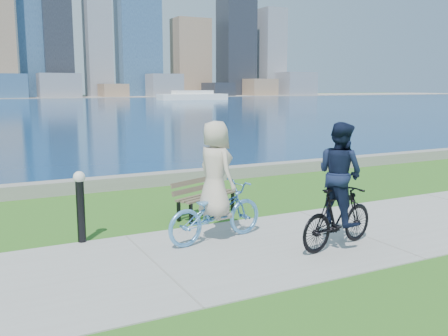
% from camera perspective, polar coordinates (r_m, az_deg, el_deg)
% --- Properties ---
extents(ground, '(320.00, 320.00, 0.00)m').
position_cam_1_polar(ground, '(10.08, 14.46, -7.14)').
color(ground, '#265817').
rests_on(ground, ground).
extents(concrete_path, '(80.00, 3.50, 0.02)m').
position_cam_1_polar(concrete_path, '(10.08, 14.46, -7.08)').
color(concrete_path, gray).
rests_on(concrete_path, ground).
extents(seawall, '(90.00, 0.50, 0.35)m').
position_cam_1_polar(seawall, '(15.10, -1.28, -0.70)').
color(seawall, slate).
rests_on(seawall, ground).
extents(bay_water, '(320.00, 131.00, 0.01)m').
position_cam_1_polar(bay_water, '(79.49, -22.67, 6.60)').
color(bay_water, navy).
rests_on(bay_water, ground).
extents(ferry_far, '(14.28, 4.08, 1.94)m').
position_cam_1_polar(ferry_far, '(103.68, -3.61, 8.21)').
color(ferry_far, white).
rests_on(ferry_far, ground).
extents(park_bench, '(1.65, 1.11, 0.81)m').
position_cam_1_polar(park_bench, '(10.88, -2.34, -2.93)').
color(park_bench, black).
rests_on(park_bench, ground).
extents(bollard_lamp, '(0.21, 0.21, 1.32)m').
position_cam_1_polar(bollard_lamp, '(9.31, -16.10, -3.77)').
color(bollard_lamp, black).
rests_on(bollard_lamp, ground).
extents(cyclist_woman, '(1.04, 2.10, 2.19)m').
position_cam_1_polar(cyclist_woman, '(9.03, -0.97, -3.30)').
color(cyclist_woman, '#599BD8').
rests_on(cyclist_woman, ground).
extents(cyclist_man, '(0.86, 1.86, 2.19)m').
position_cam_1_polar(cyclist_man, '(8.83, 12.99, -3.09)').
color(cyclist_man, black).
rests_on(cyclist_man, ground).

